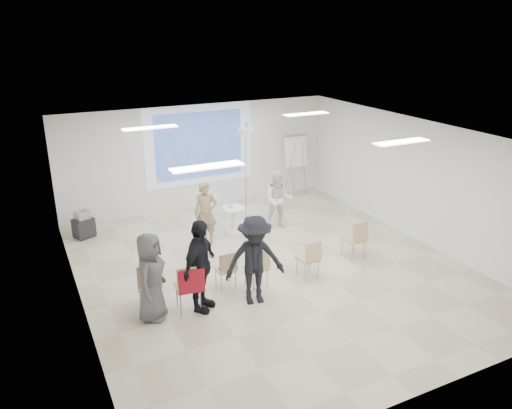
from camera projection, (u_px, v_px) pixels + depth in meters
name	position (u px, v px, depth m)	size (l,w,h in m)	color
floor	(272.00, 270.00, 11.09)	(8.00, 9.00, 0.10)	beige
ceiling	(274.00, 133.00, 10.03)	(8.00, 9.00, 0.10)	white
wall_back	(199.00, 156.00, 14.40)	(8.00, 0.10, 3.00)	silver
wall_left	(72.00, 240.00, 8.88)	(0.10, 9.00, 3.00)	silver
wall_right	(418.00, 180.00, 12.24)	(0.10, 9.00, 3.00)	silver
projection_halo	(199.00, 145.00, 14.22)	(3.20, 0.01, 2.30)	silver
projection_image	(199.00, 145.00, 14.21)	(2.60, 0.01, 1.90)	#304FA6
pedestal_table	(234.00, 218.00, 12.80)	(0.73, 0.73, 0.73)	white
player_left	(206.00, 209.00, 12.09)	(0.64, 0.44, 1.76)	#927D59
player_right	(279.00, 197.00, 13.02)	(0.83, 0.66, 1.72)	white
controller_left	(208.00, 194.00, 12.28)	(0.04, 0.12, 0.04)	white
controller_right	(268.00, 184.00, 13.05)	(0.04, 0.12, 0.04)	white
chair_far_left	(149.00, 282.00, 9.35)	(0.51, 0.54, 0.95)	tan
chair_left_mid	(189.00, 285.00, 9.21)	(0.51, 0.54, 0.98)	tan
chair_left_inner	(227.00, 267.00, 10.09)	(0.39, 0.41, 0.82)	tan
chair_center	(258.00, 265.00, 10.08)	(0.46, 0.49, 0.87)	tan
chair_right_inner	(310.00, 256.00, 10.47)	(0.43, 0.46, 0.88)	tan
chair_right_far	(356.00, 237.00, 11.33)	(0.48, 0.51, 0.94)	tan
red_jacket	(191.00, 281.00, 9.06)	(0.48, 0.11, 0.46)	#A81424
laptop	(225.00, 267.00, 10.18)	(0.30, 0.22, 0.02)	black
audience_left	(200.00, 260.00, 9.15)	(1.21, 0.72, 2.08)	black
audience_mid	(255.00, 255.00, 9.42)	(1.31, 0.72, 2.03)	black
audience_outer	(150.00, 272.00, 8.93)	(0.92, 0.60, 1.88)	#55565A
flipchart_easel	(296.00, 151.00, 15.20)	(0.85, 0.64, 1.96)	gray
av_cart	(83.00, 225.00, 12.58)	(0.58, 0.53, 0.71)	black
ceiling_projector	(247.00, 136.00, 11.45)	(0.30, 0.25, 3.00)	white
fluor_panel_nw	(150.00, 128.00, 10.91)	(1.20, 0.30, 0.02)	white
fluor_panel_ne	(306.00, 114.00, 12.57)	(1.20, 0.30, 0.02)	white
fluor_panel_sw	(207.00, 167.00, 7.96)	(1.20, 0.30, 0.02)	white
fluor_panel_se	(401.00, 142.00, 9.62)	(1.20, 0.30, 0.02)	white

